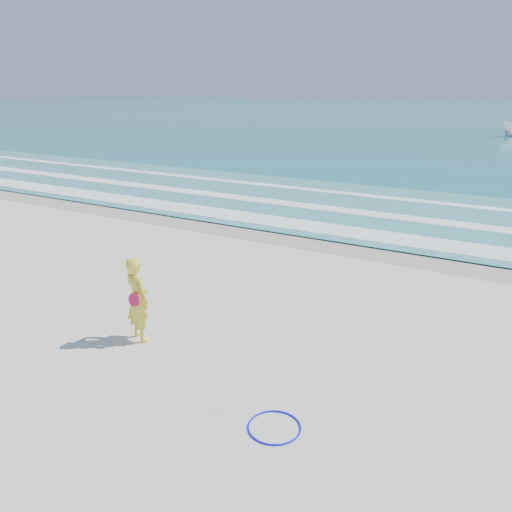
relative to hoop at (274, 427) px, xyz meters
The scene contains 8 objects.
ground 2.76m from the hoop, behind, with size 400.00×400.00×0.00m, color silver.
wet_sand 9.59m from the hoop, 106.67° to the left, with size 400.00×2.40×0.00m, color #B2A893.
shallow 14.45m from the hoop, 100.97° to the left, with size 400.00×10.00×0.01m, color #59B7AD.
foam_near 10.84m from the hoop, 104.70° to the left, with size 400.00×1.40×0.01m, color white.
foam_mid 13.67m from the hoop, 101.61° to the left, with size 400.00×0.90×0.01m, color white.
foam_far 16.91m from the hoop, 99.36° to the left, with size 400.00×0.60×0.01m, color white.
hoop is the anchor object (origin of this frame).
woman 3.88m from the hoop, 162.72° to the left, with size 0.73×0.60×1.72m.
Camera 1 is at (5.57, -5.67, 4.78)m, focal length 35.00 mm.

